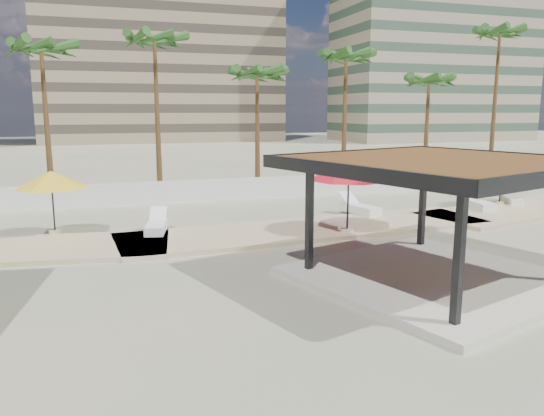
{
  "coord_description": "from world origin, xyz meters",
  "views": [
    {
      "loc": [
        -6.32,
        -13.31,
        5.04
      ],
      "look_at": [
        -0.24,
        5.44,
        1.4
      ],
      "focal_mm": 35.0,
      "sensor_mm": 36.0,
      "label": 1
    }
  ],
  "objects_px": {
    "lounger_a": "(157,226)",
    "lounger_d": "(512,200)",
    "lounger_b": "(478,204)",
    "lounger_c": "(359,208)",
    "umbrella_c": "(349,171)",
    "pavilion_central": "(437,209)"
  },
  "relations": [
    {
      "from": "lounger_a",
      "to": "lounger_d",
      "type": "xyz_separation_m",
      "value": [
        18.75,
        0.99,
        -0.02
      ]
    },
    {
      "from": "lounger_a",
      "to": "lounger_b",
      "type": "height_order",
      "value": "lounger_b"
    },
    {
      "from": "lounger_a",
      "to": "lounger_d",
      "type": "height_order",
      "value": "lounger_a"
    },
    {
      "from": "lounger_c",
      "to": "lounger_d",
      "type": "bearing_deg",
      "value": -103.9
    },
    {
      "from": "umbrella_c",
      "to": "pavilion_central",
      "type": "bearing_deg",
      "value": -91.34
    },
    {
      "from": "pavilion_central",
      "to": "lounger_a",
      "type": "height_order",
      "value": "pavilion_central"
    },
    {
      "from": "umbrella_c",
      "to": "lounger_d",
      "type": "bearing_deg",
      "value": 16.87
    },
    {
      "from": "umbrella_c",
      "to": "lounger_d",
      "type": "xyz_separation_m",
      "value": [
        11.35,
        3.44,
        -2.31
      ]
    },
    {
      "from": "pavilion_central",
      "to": "lounger_b",
      "type": "height_order",
      "value": "pavilion_central"
    },
    {
      "from": "lounger_a",
      "to": "lounger_b",
      "type": "xyz_separation_m",
      "value": [
        15.99,
        0.28,
        0.01
      ]
    },
    {
      "from": "pavilion_central",
      "to": "lounger_b",
      "type": "xyz_separation_m",
      "value": [
        8.74,
        8.89,
        -1.82
      ]
    },
    {
      "from": "pavilion_central",
      "to": "lounger_c",
      "type": "distance_m",
      "value": 10.08
    },
    {
      "from": "umbrella_c",
      "to": "lounger_a",
      "type": "height_order",
      "value": "umbrella_c"
    },
    {
      "from": "lounger_b",
      "to": "lounger_d",
      "type": "height_order",
      "value": "lounger_b"
    },
    {
      "from": "lounger_a",
      "to": "lounger_c",
      "type": "distance_m",
      "value": 9.77
    },
    {
      "from": "pavilion_central",
      "to": "lounger_a",
      "type": "xyz_separation_m",
      "value": [
        -7.25,
        8.61,
        -1.83
      ]
    },
    {
      "from": "lounger_c",
      "to": "lounger_b",
      "type": "bearing_deg",
      "value": -110.37
    },
    {
      "from": "pavilion_central",
      "to": "lounger_a",
      "type": "bearing_deg",
      "value": 112.7
    },
    {
      "from": "lounger_b",
      "to": "lounger_c",
      "type": "height_order",
      "value": "lounger_c"
    },
    {
      "from": "lounger_c",
      "to": "lounger_a",
      "type": "bearing_deg",
      "value": 82.04
    },
    {
      "from": "lounger_a",
      "to": "lounger_d",
      "type": "relative_size",
      "value": 1.13
    },
    {
      "from": "lounger_a",
      "to": "lounger_c",
      "type": "xyz_separation_m",
      "value": [
        9.72,
        1.0,
        0.01
      ]
    }
  ]
}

